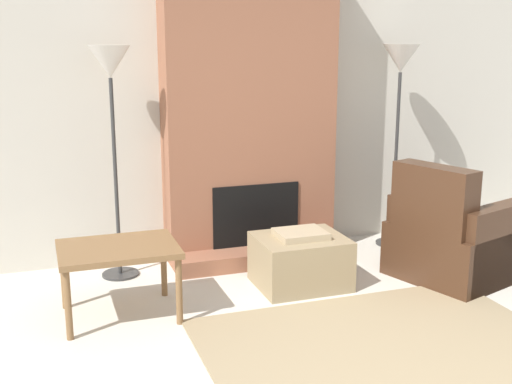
{
  "coord_description": "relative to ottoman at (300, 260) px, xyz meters",
  "views": [
    {
      "loc": [
        -1.72,
        -2.2,
        1.84
      ],
      "look_at": [
        0.0,
        2.77,
        0.6
      ],
      "focal_mm": 45.0,
      "sensor_mm": 36.0,
      "label": 1
    }
  ],
  "objects": [
    {
      "name": "wall_back",
      "position": [
        -0.12,
        1.04,
        1.1
      ],
      "size": [
        7.33,
        0.06,
        2.6
      ],
      "primitive_type": "cube",
      "color": "beige",
      "rests_on": "ground_plane"
    },
    {
      "name": "ottoman",
      "position": [
        0.0,
        0.0,
        0.0
      ],
      "size": [
        0.67,
        0.56,
        0.44
      ],
      "color": "#998460",
      "rests_on": "ground_plane"
    },
    {
      "name": "floor_lamp_right",
      "position": [
        1.21,
        0.68,
        1.35
      ],
      "size": [
        0.32,
        0.32,
        1.81
      ],
      "color": "#333333",
      "rests_on": "ground_plane"
    },
    {
      "name": "floor_lamp_left",
      "position": [
        -1.28,
        0.68,
        1.34
      ],
      "size": [
        0.32,
        0.32,
        1.81
      ],
      "color": "#333333",
      "rests_on": "ground_plane"
    },
    {
      "name": "armchair",
      "position": [
        1.27,
        -0.21,
        0.09
      ],
      "size": [
        1.24,
        1.11,
        0.94
      ],
      "rotation": [
        0.0,
        0.0,
        1.89
      ],
      "color": "#422819",
      "rests_on": "ground_plane"
    },
    {
      "name": "fireplace",
      "position": [
        -0.12,
        0.83,
        1.04
      ],
      "size": [
        1.47,
        0.61,
        2.6
      ],
      "color": "#935B42",
      "rests_on": "ground_plane"
    },
    {
      "name": "area_rug",
      "position": [
        0.09,
        -1.24,
        -0.2
      ],
      "size": [
        2.21,
        1.79,
        0.01
      ],
      "primitive_type": "cube",
      "color": "#9E8966",
      "rests_on": "ground_plane"
    },
    {
      "name": "side_table",
      "position": [
        -1.38,
        -0.12,
        0.24
      ],
      "size": [
        0.79,
        0.6,
        0.5
      ],
      "color": "brown",
      "rests_on": "ground_plane"
    }
  ]
}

